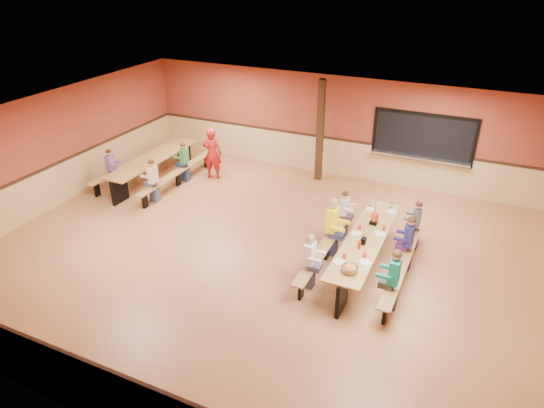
% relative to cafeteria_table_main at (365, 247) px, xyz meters
% --- Properties ---
extents(ground, '(12.00, 12.00, 0.00)m').
position_rel_cafeteria_table_main_xyz_m(ground, '(-2.28, -0.40, -0.53)').
color(ground, '#975E39').
rests_on(ground, ground).
extents(room_envelope, '(12.04, 10.04, 3.02)m').
position_rel_cafeteria_table_main_xyz_m(room_envelope, '(-2.28, -0.40, 0.16)').
color(room_envelope, brown).
rests_on(room_envelope, ground).
extents(kitchen_pass_through, '(2.78, 0.28, 1.38)m').
position_rel_cafeteria_table_main_xyz_m(kitchen_pass_through, '(0.32, 4.56, 0.96)').
color(kitchen_pass_through, black).
rests_on(kitchen_pass_through, ground).
extents(structural_post, '(0.18, 0.18, 3.00)m').
position_rel_cafeteria_table_main_xyz_m(structural_post, '(-2.48, 4.00, 0.97)').
color(structural_post, black).
rests_on(structural_post, ground).
extents(cafeteria_table_main, '(1.91, 3.70, 0.74)m').
position_rel_cafeteria_table_main_xyz_m(cafeteria_table_main, '(0.00, 0.00, 0.00)').
color(cafeteria_table_main, olive).
rests_on(cafeteria_table_main, ground).
extents(cafeteria_table_second, '(1.91, 3.70, 0.74)m').
position_rel_cafeteria_table_main_xyz_m(cafeteria_table_second, '(-6.86, 1.85, 0.00)').
color(cafeteria_table_second, olive).
rests_on(cafeteria_table_second, ground).
extents(seated_child_white_left, '(0.36, 0.30, 1.19)m').
position_rel_cafeteria_table_main_xyz_m(seated_child_white_left, '(-0.83, -1.12, 0.07)').
color(seated_child_white_left, white).
rests_on(seated_child_white_left, ground).
extents(seated_adult_yellow, '(0.44, 0.36, 1.35)m').
position_rel_cafeteria_table_main_xyz_m(seated_adult_yellow, '(-0.83, 0.26, 0.15)').
color(seated_adult_yellow, '#FEFF21').
rests_on(seated_adult_yellow, ground).
extents(seated_child_grey_left, '(0.33, 0.27, 1.13)m').
position_rel_cafeteria_table_main_xyz_m(seated_child_grey_left, '(-0.83, 1.17, 0.04)').
color(seated_child_grey_left, silver).
rests_on(seated_child_grey_left, ground).
extents(seated_child_teal_right, '(0.39, 0.32, 1.26)m').
position_rel_cafeteria_table_main_xyz_m(seated_child_teal_right, '(0.83, -1.07, 0.10)').
color(seated_child_teal_right, '#128A6C').
rests_on(seated_child_teal_right, ground).
extents(seated_child_navy_right, '(0.38, 0.31, 1.23)m').
position_rel_cafeteria_table_main_xyz_m(seated_child_navy_right, '(0.83, 0.37, 0.09)').
color(seated_child_navy_right, navy).
rests_on(seated_child_navy_right, ground).
extents(seated_child_char_right, '(0.34, 0.28, 1.15)m').
position_rel_cafeteria_table_main_xyz_m(seated_child_char_right, '(0.83, 1.31, 0.05)').
color(seated_child_char_right, '#4A5054').
rests_on(seated_child_char_right, ground).
extents(seated_child_purple_sec, '(0.34, 0.28, 1.14)m').
position_rel_cafeteria_table_main_xyz_m(seated_child_purple_sec, '(-7.68, 0.97, 0.05)').
color(seated_child_purple_sec, '#7C5383').
rests_on(seated_child_purple_sec, ground).
extents(seated_child_green_sec, '(0.35, 0.29, 1.17)m').
position_rel_cafeteria_table_main_xyz_m(seated_child_green_sec, '(-6.03, 2.23, 0.06)').
color(seated_child_green_sec, '#367E4B').
rests_on(seated_child_green_sec, ground).
extents(seated_child_tan_sec, '(0.36, 0.30, 1.19)m').
position_rel_cafeteria_table_main_xyz_m(seated_child_tan_sec, '(-6.03, 0.74, 0.07)').
color(seated_child_tan_sec, beige).
rests_on(seated_child_tan_sec, ground).
extents(standing_woman, '(0.64, 0.49, 1.56)m').
position_rel_cafeteria_table_main_xyz_m(standing_woman, '(-5.40, 2.76, 0.25)').
color(standing_woman, '#B61416').
rests_on(standing_woman, ground).
extents(punch_pitcher, '(0.16, 0.16, 0.22)m').
position_rel_cafeteria_table_main_xyz_m(punch_pitcher, '(0.00, 0.72, 0.32)').
color(punch_pitcher, red).
rests_on(punch_pitcher, cafeteria_table_main).
extents(chip_bowl, '(0.32, 0.32, 0.15)m').
position_rel_cafeteria_table_main_xyz_m(chip_bowl, '(0.05, -1.32, 0.29)').
color(chip_bowl, orange).
rests_on(chip_bowl, cafeteria_table_main).
extents(napkin_dispenser, '(0.10, 0.14, 0.13)m').
position_rel_cafeteria_table_main_xyz_m(napkin_dispenser, '(0.01, -0.24, 0.28)').
color(napkin_dispenser, black).
rests_on(napkin_dispenser, cafeteria_table_main).
extents(condiment_mustard, '(0.06, 0.06, 0.17)m').
position_rel_cafeteria_table_main_xyz_m(condiment_mustard, '(-0.01, 0.00, 0.30)').
color(condiment_mustard, yellow).
rests_on(condiment_mustard, cafeteria_table_main).
extents(condiment_ketchup, '(0.06, 0.06, 0.17)m').
position_rel_cafeteria_table_main_xyz_m(condiment_ketchup, '(-0.02, -0.45, 0.30)').
color(condiment_ketchup, '#B2140F').
rests_on(condiment_ketchup, cafeteria_table_main).
extents(table_paddle, '(0.16, 0.16, 0.56)m').
position_rel_cafeteria_table_main_xyz_m(table_paddle, '(-0.00, 0.67, 0.35)').
color(table_paddle, black).
rests_on(table_paddle, cafeteria_table_main).
extents(place_settings, '(0.65, 3.30, 0.11)m').
position_rel_cafeteria_table_main_xyz_m(place_settings, '(0.00, 0.00, 0.27)').
color(place_settings, beige).
rests_on(place_settings, cafeteria_table_main).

